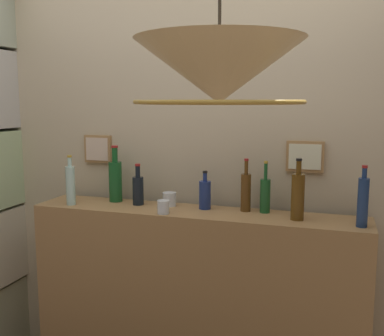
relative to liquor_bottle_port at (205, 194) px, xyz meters
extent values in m
cube|color=#BCAD8E|center=(-0.04, 0.18, 0.11)|extent=(3.20, 0.08, 2.63)
cube|color=#9E7547|center=(-0.74, 0.13, 0.22)|extent=(0.18, 0.03, 0.17)
cube|color=beige|center=(-0.74, 0.11, 0.22)|extent=(0.15, 0.01, 0.14)
cube|color=#9E7547|center=(0.54, 0.13, 0.22)|extent=(0.20, 0.03, 0.17)
cube|color=beige|center=(0.54, 0.11, 0.22)|extent=(0.17, 0.01, 0.14)
cube|color=beige|center=(-1.41, 0.01, -0.44)|extent=(0.16, 0.38, 0.50)
cube|color=#A7BF91|center=(-1.41, 0.01, 0.08)|extent=(0.17, 0.38, 0.50)
cube|color=#9E7547|center=(-0.04, -0.07, -0.65)|extent=(1.89, 0.33, 1.13)
cylinder|color=navy|center=(0.00, 0.00, -0.01)|extent=(0.07, 0.07, 0.16)
cylinder|color=navy|center=(0.00, 0.00, 0.10)|extent=(0.02, 0.02, 0.05)
cylinder|color=black|center=(0.00, 0.00, 0.13)|extent=(0.03, 0.03, 0.01)
cylinder|color=silver|center=(-0.78, -0.14, 0.03)|extent=(0.05, 0.05, 0.23)
cylinder|color=silver|center=(-0.78, -0.14, 0.17)|extent=(0.02, 0.02, 0.06)
cylinder|color=#B7932D|center=(-0.78, -0.14, 0.20)|extent=(0.03, 0.03, 0.01)
cylinder|color=#573715|center=(0.23, 0.02, 0.02)|extent=(0.06, 0.06, 0.21)
cylinder|color=#573715|center=(0.23, 0.02, 0.16)|extent=(0.02, 0.02, 0.07)
cylinder|color=maroon|center=(0.23, 0.02, 0.20)|extent=(0.02, 0.02, 0.01)
cylinder|color=black|center=(-0.40, -0.02, 0.00)|extent=(0.07, 0.07, 0.17)
cylinder|color=black|center=(-0.40, -0.02, 0.11)|extent=(0.03, 0.03, 0.07)
cylinder|color=maroon|center=(-0.40, -0.02, 0.15)|extent=(0.03, 0.03, 0.01)
cylinder|color=#5A3B12|center=(0.52, -0.08, 0.03)|extent=(0.07, 0.07, 0.24)
cylinder|color=#5A3B12|center=(0.52, -0.08, 0.19)|extent=(0.03, 0.03, 0.07)
cylinder|color=black|center=(0.52, -0.08, 0.23)|extent=(0.03, 0.03, 0.01)
cylinder|color=#185324|center=(-0.57, 0.02, 0.04)|extent=(0.08, 0.08, 0.24)
cylinder|color=#185324|center=(-0.57, 0.02, 0.20)|extent=(0.04, 0.04, 0.09)
cylinder|color=maroon|center=(-0.57, 0.02, 0.25)|extent=(0.04, 0.04, 0.01)
cylinder|color=navy|center=(0.83, -0.12, 0.04)|extent=(0.05, 0.05, 0.24)
cylinder|color=navy|center=(0.83, -0.12, 0.18)|extent=(0.02, 0.02, 0.05)
cylinder|color=maroon|center=(0.83, -0.12, 0.21)|extent=(0.03, 0.03, 0.01)
cylinder|color=#1B5225|center=(0.34, 0.02, 0.01)|extent=(0.06, 0.06, 0.19)
cylinder|color=#1B5225|center=(0.34, 0.02, 0.15)|extent=(0.02, 0.02, 0.09)
cylinder|color=#B7932D|center=(0.34, 0.02, 0.20)|extent=(0.02, 0.02, 0.01)
cylinder|color=silver|center=(-0.19, -0.18, -0.05)|extent=(0.07, 0.07, 0.07)
cylinder|color=silver|center=(-0.22, 0.01, -0.05)|extent=(0.08, 0.08, 0.08)
cone|color=beige|center=(0.29, -0.82, 0.63)|extent=(0.61, 0.61, 0.23)
torus|color=#AD8433|center=(0.29, -0.82, 0.52)|extent=(0.62, 0.62, 0.02)
camera|label=1|loc=(0.70, -2.42, 0.53)|focal=42.45mm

